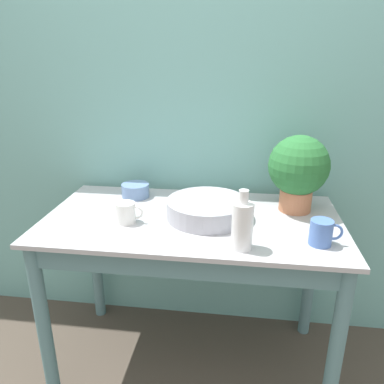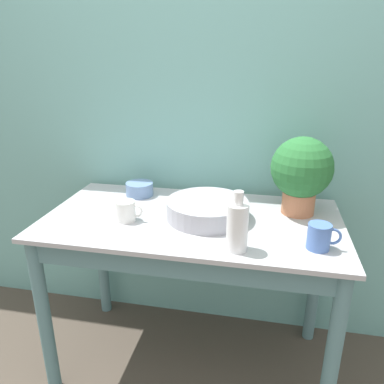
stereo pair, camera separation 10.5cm
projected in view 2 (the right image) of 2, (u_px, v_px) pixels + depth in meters
wall_back at (208, 115)px, 1.90m from camera, size 6.00×0.05×2.40m
counter_table at (191, 251)px, 1.69m from camera, size 1.31×0.70×0.81m
potted_plant at (301, 171)px, 1.64m from camera, size 0.27×0.27×0.35m
bowl_wash_large at (207, 209)px, 1.64m from camera, size 0.36×0.36×0.08m
bottle_tall at (237, 226)px, 1.36m from camera, size 0.08×0.08×0.23m
mug_blue at (320, 236)px, 1.38m from camera, size 0.12×0.09×0.10m
mug_white at (126, 211)px, 1.62m from camera, size 0.12×0.08×0.09m
bowl_small_blue at (140, 189)px, 1.91m from camera, size 0.14×0.14×0.07m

